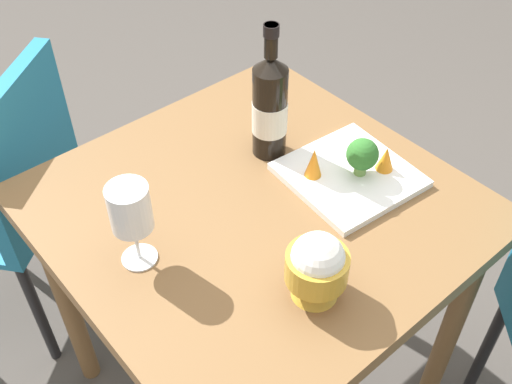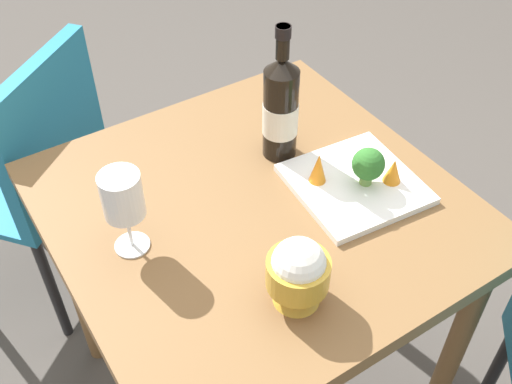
% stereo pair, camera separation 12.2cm
% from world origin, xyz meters
% --- Properties ---
extents(ground_plane, '(8.00, 8.00, 0.00)m').
position_xyz_m(ground_plane, '(0.00, 0.00, 0.00)').
color(ground_plane, '#4C4742').
extents(dining_table, '(0.80, 0.80, 0.73)m').
position_xyz_m(dining_table, '(0.00, 0.00, 0.63)').
color(dining_table, brown).
rests_on(dining_table, ground_plane).
extents(chair_near_window, '(0.56, 0.56, 0.85)m').
position_xyz_m(chair_near_window, '(0.31, -0.62, 0.53)').
color(chair_near_window, teal).
rests_on(chair_near_window, ground_plane).
extents(wine_bottle, '(0.08, 0.08, 0.31)m').
position_xyz_m(wine_bottle, '(-0.13, -0.11, 0.85)').
color(wine_bottle, black).
rests_on(wine_bottle, dining_table).
extents(wine_glass, '(0.08, 0.08, 0.18)m').
position_xyz_m(wine_glass, '(0.26, -0.03, 0.86)').
color(wine_glass, white).
rests_on(wine_glass, dining_table).
extents(rice_bowl, '(0.11, 0.11, 0.14)m').
position_xyz_m(rice_bowl, '(0.07, 0.24, 0.80)').
color(rice_bowl, gold).
rests_on(rice_bowl, dining_table).
extents(serving_plate, '(0.27, 0.27, 0.02)m').
position_xyz_m(serving_plate, '(-0.20, 0.07, 0.74)').
color(serving_plate, white).
rests_on(serving_plate, dining_table).
extents(broccoli_floret, '(0.07, 0.07, 0.09)m').
position_xyz_m(broccoli_floret, '(-0.22, 0.09, 0.79)').
color(broccoli_floret, '#729E4C').
rests_on(broccoli_floret, serving_plate).
extents(carrot_garnish_left, '(0.04, 0.04, 0.06)m').
position_xyz_m(carrot_garnish_left, '(-0.27, 0.11, 0.77)').
color(carrot_garnish_left, orange).
rests_on(carrot_garnish_left, serving_plate).
extents(carrot_garnish_right, '(0.04, 0.04, 0.07)m').
position_xyz_m(carrot_garnish_right, '(-0.14, 0.03, 0.78)').
color(carrot_garnish_right, orange).
rests_on(carrot_garnish_right, serving_plate).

